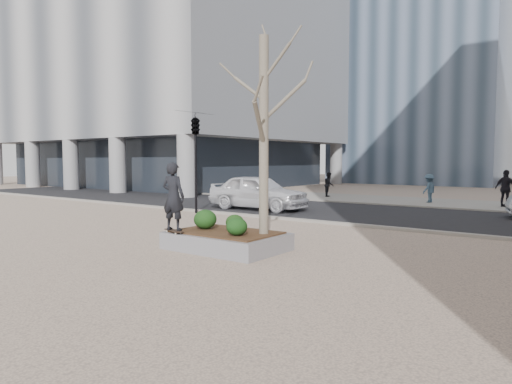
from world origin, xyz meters
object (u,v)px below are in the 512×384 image
Objects in this scene: planter at (226,241)px; police_car at (258,192)px; skateboard at (174,231)px; skateboarder at (173,196)px.

planter is 0.61× the size of police_car.
skateboard is 10.08m from police_car.
skateboarder is at bearing -158.89° from police_car.
police_car is at bearing -77.59° from skateboarder.
skateboard reaches higher than planter.
planter is at bearing -153.22° from skateboarder.
police_car reaches higher than planter.
skateboarder is 10.08m from police_car.
skateboard is at bearing -142.23° from planter.
skateboard is 0.44× the size of skateboarder.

